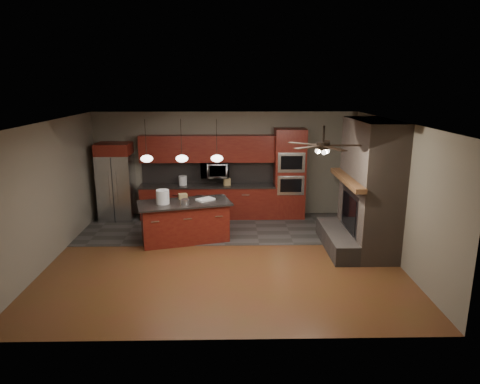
{
  "coord_description": "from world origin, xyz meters",
  "views": [
    {
      "loc": [
        0.16,
        -8.36,
        3.54
      ],
      "look_at": [
        0.34,
        0.6,
        1.24
      ],
      "focal_mm": 32.0,
      "sensor_mm": 36.0,
      "label": 1
    }
  ],
  "objects_px": {
    "microwave": "(215,170)",
    "paint_can": "(185,202)",
    "counter_bucket": "(183,180)",
    "counter_box": "(227,182)",
    "oven_tower": "(290,174)",
    "refrigerator": "(116,182)",
    "white_bucket": "(163,197)",
    "cardboard_box": "(183,196)",
    "paint_tray": "(205,199)",
    "kitchen_island": "(185,221)"
  },
  "relations": [
    {
      "from": "microwave",
      "to": "kitchen_island",
      "type": "relative_size",
      "value": 0.33
    },
    {
      "from": "white_bucket",
      "to": "refrigerator",
      "type": "bearing_deg",
      "value": 129.9
    },
    {
      "from": "white_bucket",
      "to": "counter_bucket",
      "type": "bearing_deg",
      "value": 82.69
    },
    {
      "from": "oven_tower",
      "to": "paint_can",
      "type": "distance_m",
      "value": 3.23
    },
    {
      "from": "refrigerator",
      "to": "paint_can",
      "type": "height_order",
      "value": "refrigerator"
    },
    {
      "from": "counter_bucket",
      "to": "oven_tower",
      "type": "bearing_deg",
      "value": -0.15
    },
    {
      "from": "refrigerator",
      "to": "counter_bucket",
      "type": "relative_size",
      "value": 8.22
    },
    {
      "from": "cardboard_box",
      "to": "counter_bucket",
      "type": "distance_m",
      "value": 1.48
    },
    {
      "from": "kitchen_island",
      "to": "paint_tray",
      "type": "relative_size",
      "value": 5.81
    },
    {
      "from": "cardboard_box",
      "to": "oven_tower",
      "type": "bearing_deg",
      "value": 9.64
    },
    {
      "from": "counter_box",
      "to": "cardboard_box",
      "type": "bearing_deg",
      "value": -142.89
    },
    {
      "from": "microwave",
      "to": "refrigerator",
      "type": "relative_size",
      "value": 0.36
    },
    {
      "from": "refrigerator",
      "to": "kitchen_island",
      "type": "bearing_deg",
      "value": -40.5
    },
    {
      "from": "refrigerator",
      "to": "counter_bucket",
      "type": "distance_m",
      "value": 1.74
    },
    {
      "from": "microwave",
      "to": "paint_can",
      "type": "xyz_separation_m",
      "value": [
        -0.59,
        -2.0,
        -0.32
      ]
    },
    {
      "from": "oven_tower",
      "to": "counter_bucket",
      "type": "distance_m",
      "value": 2.83
    },
    {
      "from": "refrigerator",
      "to": "microwave",
      "type": "bearing_deg",
      "value": 2.9
    },
    {
      "from": "paint_can",
      "to": "refrigerator",
      "type": "bearing_deg",
      "value": 136.92
    },
    {
      "from": "cardboard_box",
      "to": "kitchen_island",
      "type": "bearing_deg",
      "value": -96.73
    },
    {
      "from": "microwave",
      "to": "oven_tower",
      "type": "bearing_deg",
      "value": -1.66
    },
    {
      "from": "oven_tower",
      "to": "cardboard_box",
      "type": "bearing_deg",
      "value": -151.31
    },
    {
      "from": "paint_tray",
      "to": "paint_can",
      "type": "bearing_deg",
      "value": -178.71
    },
    {
      "from": "oven_tower",
      "to": "cardboard_box",
      "type": "height_order",
      "value": "oven_tower"
    },
    {
      "from": "microwave",
      "to": "white_bucket",
      "type": "relative_size",
      "value": 2.33
    },
    {
      "from": "microwave",
      "to": "cardboard_box",
      "type": "distance_m",
      "value": 1.7
    },
    {
      "from": "refrigerator",
      "to": "white_bucket",
      "type": "xyz_separation_m",
      "value": [
        1.5,
        -1.79,
        0.06
      ]
    },
    {
      "from": "paint_can",
      "to": "counter_box",
      "type": "distance_m",
      "value": 2.1
    },
    {
      "from": "oven_tower",
      "to": "counter_box",
      "type": "relative_size",
      "value": 12.61
    },
    {
      "from": "kitchen_island",
      "to": "cardboard_box",
      "type": "xyz_separation_m",
      "value": [
        -0.06,
        0.29,
        0.52
      ]
    },
    {
      "from": "paint_can",
      "to": "cardboard_box",
      "type": "xyz_separation_m",
      "value": [
        -0.1,
        0.48,
        -0.0
      ]
    },
    {
      "from": "paint_can",
      "to": "counter_bucket",
      "type": "height_order",
      "value": "counter_bucket"
    },
    {
      "from": "oven_tower",
      "to": "refrigerator",
      "type": "height_order",
      "value": "oven_tower"
    },
    {
      "from": "oven_tower",
      "to": "paint_tray",
      "type": "distance_m",
      "value": 2.68
    },
    {
      "from": "oven_tower",
      "to": "refrigerator",
      "type": "relative_size",
      "value": 1.17
    },
    {
      "from": "oven_tower",
      "to": "paint_tray",
      "type": "bearing_deg",
      "value": -143.46
    },
    {
      "from": "microwave",
      "to": "counter_box",
      "type": "relative_size",
      "value": 3.88
    },
    {
      "from": "cardboard_box",
      "to": "counter_box",
      "type": "distance_m",
      "value": 1.74
    },
    {
      "from": "refrigerator",
      "to": "paint_can",
      "type": "bearing_deg",
      "value": -43.08
    },
    {
      "from": "paint_can",
      "to": "paint_tray",
      "type": "bearing_deg",
      "value": 39.7
    },
    {
      "from": "refrigerator",
      "to": "kitchen_island",
      "type": "relative_size",
      "value": 0.91
    },
    {
      "from": "microwave",
      "to": "paint_tray",
      "type": "height_order",
      "value": "microwave"
    },
    {
      "from": "paint_can",
      "to": "paint_tray",
      "type": "distance_m",
      "value": 0.56
    },
    {
      "from": "oven_tower",
      "to": "kitchen_island",
      "type": "bearing_deg",
      "value": -146.17
    },
    {
      "from": "oven_tower",
      "to": "paint_can",
      "type": "bearing_deg",
      "value": -142.92
    },
    {
      "from": "microwave",
      "to": "counter_bucket",
      "type": "relative_size",
      "value": 2.96
    },
    {
      "from": "counter_bucket",
      "to": "counter_box",
      "type": "height_order",
      "value": "counter_bucket"
    },
    {
      "from": "paint_can",
      "to": "cardboard_box",
      "type": "relative_size",
      "value": 0.96
    },
    {
      "from": "kitchen_island",
      "to": "white_bucket",
      "type": "height_order",
      "value": "white_bucket"
    },
    {
      "from": "kitchen_island",
      "to": "white_bucket",
      "type": "xyz_separation_m",
      "value": [
        -0.46,
        -0.12,
        0.61
      ]
    },
    {
      "from": "refrigerator",
      "to": "counter_bucket",
      "type": "height_order",
      "value": "refrigerator"
    }
  ]
}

